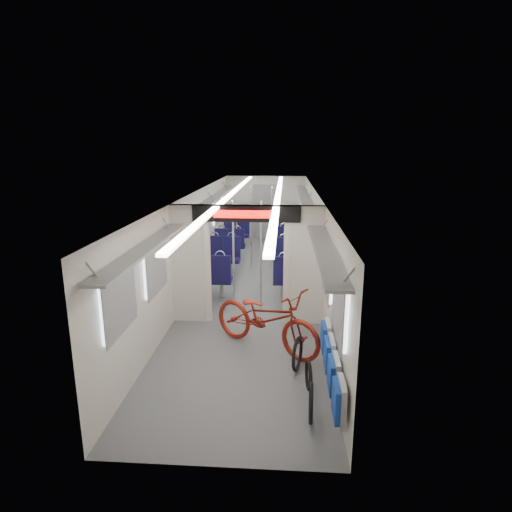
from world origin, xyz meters
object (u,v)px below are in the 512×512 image
(bike_hoop_c, at_px, (297,355))
(seat_bay_near_left, at_px, (217,263))
(stanchion_far_left, at_px, (251,227))
(seat_bay_far_right, at_px, (291,235))
(stanchion_near_left, at_px, (234,255))
(bicycle, at_px, (266,318))
(seat_bay_near_right, at_px, (293,265))
(flip_bench, at_px, (332,365))
(stanchion_near_right, at_px, (261,257))
(stanchion_far_right, at_px, (271,229))
(seat_bay_far_left, at_px, (233,236))
(bike_hoop_a, at_px, (311,405))
(bike_hoop_b, at_px, (309,377))

(bike_hoop_c, height_order, seat_bay_near_left, seat_bay_near_left)
(bike_hoop_c, bearing_deg, stanchion_far_left, 101.37)
(seat_bay_far_right, relative_size, stanchion_near_left, 1.01)
(bicycle, height_order, bike_hoop_c, bicycle)
(seat_bay_near_right, relative_size, seat_bay_far_right, 0.91)
(flip_bench, xyz_separation_m, stanchion_near_right, (-1.12, 3.36, 0.57))
(seat_bay_near_left, height_order, seat_bay_far_right, seat_bay_far_right)
(bike_hoop_c, xyz_separation_m, seat_bay_far_right, (-0.00, 7.56, 0.33))
(seat_bay_near_left, height_order, seat_bay_near_right, seat_bay_near_left)
(bicycle, height_order, stanchion_far_right, stanchion_far_right)
(seat_bay_far_left, bearing_deg, bike_hoop_a, -77.01)
(bicycle, xyz_separation_m, bike_hoop_a, (0.65, -1.95, -0.32))
(flip_bench, height_order, bike_hoop_c, flip_bench)
(bike_hoop_c, bearing_deg, bike_hoop_a, -83.96)
(bike_hoop_a, xyz_separation_m, bike_hoop_b, (0.01, 0.73, -0.04))
(stanchion_far_left, bearing_deg, seat_bay_near_left, -112.91)
(stanchion_far_left, xyz_separation_m, stanchion_far_right, (0.57, -0.17, 0.00))
(bike_hoop_b, xyz_separation_m, seat_bay_near_left, (-2.02, 4.64, 0.36))
(seat_bay_near_right, relative_size, stanchion_near_left, 0.92)
(bike_hoop_a, distance_m, seat_bay_far_right, 8.84)
(bike_hoop_a, bearing_deg, flip_bench, 54.52)
(bike_hoop_a, xyz_separation_m, stanchion_far_right, (-0.73, 6.87, 0.92))
(flip_bench, distance_m, bike_hoop_a, 0.60)
(bike_hoop_a, xyz_separation_m, seat_bay_far_right, (-0.14, 8.83, 0.34))
(seat_bay_near_right, xyz_separation_m, stanchion_near_right, (-0.70, -1.62, 0.60))
(bike_hoop_c, height_order, stanchion_near_right, stanchion_near_right)
(stanchion_far_left, bearing_deg, flip_bench, -76.65)
(seat_bay_near_left, bearing_deg, seat_bay_near_right, 0.20)
(bicycle, xyz_separation_m, seat_bay_near_right, (0.51, 3.42, -0.01))
(bike_hoop_a, height_order, stanchion_near_right, stanchion_near_right)
(bicycle, height_order, seat_bay_near_right, same)
(flip_bench, height_order, stanchion_near_left, stanchion_near_left)
(seat_bay_far_left, bearing_deg, stanchion_near_right, -76.73)
(seat_bay_near_left, bearing_deg, stanchion_near_right, -54.15)
(bicycle, relative_size, flip_bench, 1.02)
(seat_bay_near_left, bearing_deg, bicycle, -68.32)
(seat_bay_near_left, relative_size, stanchion_far_left, 0.95)
(stanchion_near_left, relative_size, stanchion_far_right, 1.00)
(flip_bench, xyz_separation_m, stanchion_far_left, (-1.58, 6.65, 0.57))
(bike_hoop_a, bearing_deg, bike_hoop_c, 96.04)
(bike_hoop_b, height_order, seat_bay_far_left, seat_bay_far_left)
(seat_bay_far_right, bearing_deg, bike_hoop_a, -89.11)
(bike_hoop_c, relative_size, stanchion_far_left, 0.24)
(flip_bench, bearing_deg, stanchion_near_right, 108.47)
(bike_hoop_b, xyz_separation_m, seat_bay_far_right, (-0.15, 8.10, 0.38))
(bike_hoop_c, distance_m, seat_bay_far_right, 7.57)
(stanchion_near_right, bearing_deg, stanchion_far_left, 97.89)
(seat_bay_near_right, relative_size, seat_bay_far_left, 1.06)
(stanchion_near_left, xyz_separation_m, stanchion_far_left, (0.12, 3.21, 0.00))
(flip_bench, relative_size, seat_bay_far_left, 1.04)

